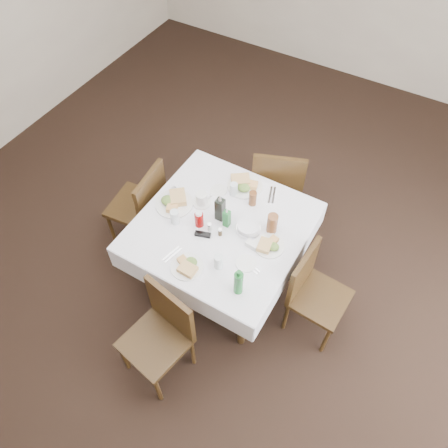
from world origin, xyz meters
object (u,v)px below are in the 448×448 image
at_px(chair_west, 143,203).
at_px(water_w, 175,217).
at_px(oil_cruet_dark, 220,208).
at_px(water_s, 219,262).
at_px(coffee_mug, 202,199).
at_px(oil_cruet_green, 227,218).
at_px(chair_south, 162,330).
at_px(green_bottle, 238,283).
at_px(bread_basket, 248,228).
at_px(dining_table, 221,232).
at_px(chair_north, 277,182).
at_px(chair_east, 312,288).
at_px(water_e, 273,224).
at_px(ketchup_bottle, 199,219).
at_px(water_n, 234,189).

height_order(chair_west, water_w, chair_west).
bearing_deg(oil_cruet_dark, water_s, -61.14).
bearing_deg(coffee_mug, water_s, -47.11).
bearing_deg(oil_cruet_green, chair_south, -91.55).
height_order(water_s, green_bottle, green_bottle).
distance_m(bread_basket, oil_cruet_dark, 0.26).
xyz_separation_m(dining_table, coffee_mug, (-0.24, 0.11, 0.13)).
relative_size(chair_south, chair_west, 0.98).
height_order(oil_cruet_green, green_bottle, green_bottle).
height_order(dining_table, chair_north, chair_north).
relative_size(chair_west, coffee_mug, 6.14).
xyz_separation_m(chair_east, water_e, (-0.44, 0.17, 0.33)).
bearing_deg(oil_cruet_green, bread_basket, 13.06).
relative_size(ketchup_bottle, coffee_mug, 1.00).
height_order(chair_west, oil_cruet_dark, oil_cruet_dark).
xyz_separation_m(chair_north, coffee_mug, (-0.35, -0.70, 0.27)).
distance_m(chair_west, coffee_mug, 0.64).
bearing_deg(water_n, bread_basket, -43.52).
xyz_separation_m(chair_west, coffee_mug, (0.56, 0.09, 0.29)).
distance_m(oil_cruet_green, coffee_mug, 0.30).
bearing_deg(ketchup_bottle, bread_basket, 22.14).
xyz_separation_m(chair_east, chair_west, (-1.61, 0.03, 0.03)).
height_order(water_n, water_w, water_w).
xyz_separation_m(dining_table, green_bottle, (0.39, -0.44, 0.20)).
distance_m(chair_north, green_bottle, 1.32).
bearing_deg(coffee_mug, oil_cruet_green, -18.26).
bearing_deg(bread_basket, chair_north, 97.26).
distance_m(water_e, coffee_mug, 0.60).
xyz_separation_m(oil_cruet_dark, oil_cruet_green, (0.08, -0.03, -0.03)).
bearing_deg(chair_south, green_bottle, 48.04).
bearing_deg(water_n, oil_cruet_green, -70.39).
xyz_separation_m(chair_east, water_w, (-1.12, -0.15, 0.33)).
height_order(water_s, oil_cruet_green, oil_cruet_green).
bearing_deg(coffee_mug, water_e, 4.88).
distance_m(water_n, oil_cruet_dark, 0.27).
distance_m(chair_west, water_e, 1.21).
xyz_separation_m(oil_cruet_green, green_bottle, (0.35, -0.46, 0.02)).
relative_size(dining_table, coffee_mug, 8.52).
xyz_separation_m(chair_east, oil_cruet_dark, (-0.84, 0.06, 0.38)).
bearing_deg(dining_table, green_bottle, -48.45).
xyz_separation_m(bread_basket, green_bottle, (0.18, -0.50, 0.08)).
xyz_separation_m(water_n, coffee_mug, (-0.17, -0.21, -0.01)).
bearing_deg(chair_west, chair_south, -47.02).
distance_m(bread_basket, oil_cruet_green, 0.18).
bearing_deg(water_e, water_s, -110.20).
bearing_deg(oil_cruet_green, green_bottle, -52.42).
bearing_deg(ketchup_bottle, oil_cruet_dark, 52.76).
relative_size(dining_table, chair_south, 1.41).
height_order(chair_west, coffee_mug, chair_west).
relative_size(bread_basket, oil_cruet_dark, 0.73).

